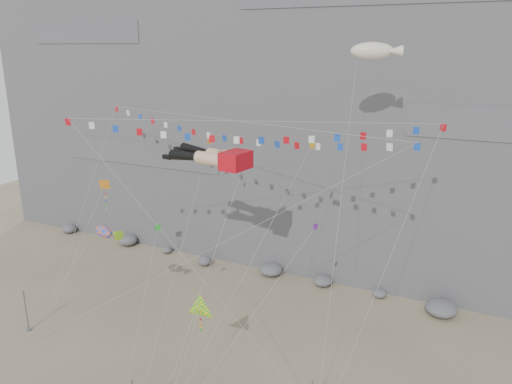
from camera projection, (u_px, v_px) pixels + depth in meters
ground at (187, 357)px, 40.77m from camera, size 120.00×120.00×0.00m
cliff at (322, 41)px, 61.41m from camera, size 80.00×28.00×50.00m
talus_boulders at (271, 270)px, 55.31m from camera, size 60.00×3.00×1.20m
anchor_pole_left at (26, 311)px, 44.13m from camera, size 0.12×0.12×3.93m
legs_kite at (214, 157)px, 40.25m from camera, size 8.14×13.55×19.54m
flag_banner_upper at (232, 121)px, 43.57m from camera, size 32.39×16.01×25.33m
flag_banner_lower at (249, 121)px, 37.93m from camera, size 27.15×11.92×22.06m
harlequin_kite at (104, 185)px, 45.73m from camera, size 2.59×8.68×14.51m
fish_windsock at (104, 232)px, 43.33m from camera, size 6.37×7.13×11.61m
delta_kite at (200, 309)px, 36.21m from camera, size 2.34×6.75×8.86m
blimp_windsock at (372, 52)px, 39.35m from camera, size 4.45×14.47×27.33m
small_kite_a at (208, 146)px, 44.93m from camera, size 3.17×15.42×22.08m
small_kite_b at (313, 230)px, 40.02m from camera, size 5.55×13.63×17.40m
small_kite_c at (157, 230)px, 41.42m from camera, size 4.30×10.83×14.69m
small_kite_d at (310, 149)px, 40.09m from camera, size 5.48×14.41×22.21m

